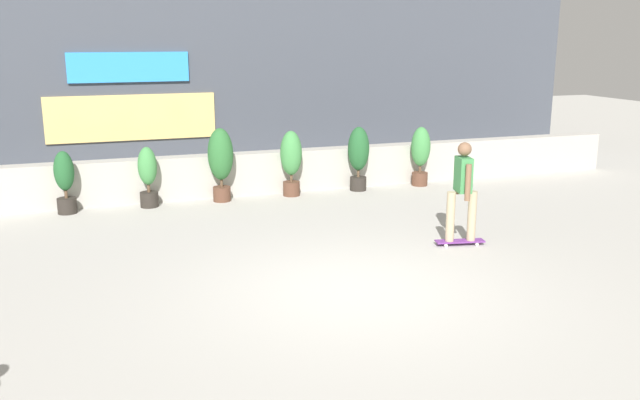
% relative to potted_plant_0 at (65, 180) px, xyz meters
% --- Properties ---
extents(ground_plane, '(48.00, 48.00, 0.00)m').
position_rel_potted_plant_0_xyz_m(ground_plane, '(3.75, -5.55, -0.65)').
color(ground_plane, '#B2AFA8').
extents(planter_wall, '(18.00, 0.40, 0.90)m').
position_rel_potted_plant_0_xyz_m(planter_wall, '(3.75, 0.45, -0.20)').
color(planter_wall, '#B2ADA3').
rests_on(planter_wall, ground).
extents(building_backdrop, '(20.00, 2.08, 6.50)m').
position_rel_potted_plant_0_xyz_m(building_backdrop, '(3.74, 4.45, 2.60)').
color(building_backdrop, '#424751').
rests_on(building_backdrop, ground).
extents(potted_plant_0, '(0.37, 0.37, 1.21)m').
position_rel_potted_plant_0_xyz_m(potted_plant_0, '(0.00, 0.00, 0.00)').
color(potted_plant_0, '#2D2823').
rests_on(potted_plant_0, ground).
extents(potted_plant_1, '(0.37, 0.37, 1.21)m').
position_rel_potted_plant_0_xyz_m(potted_plant_1, '(1.54, 0.00, -0.00)').
color(potted_plant_1, '#2D2823').
rests_on(potted_plant_1, ground).
extents(potted_plant_2, '(0.52, 0.52, 1.51)m').
position_rel_potted_plant_0_xyz_m(potted_plant_2, '(3.01, 0.00, 0.23)').
color(potted_plant_2, brown).
rests_on(potted_plant_2, ground).
extents(potted_plant_3, '(0.46, 0.46, 1.39)m').
position_rel_potted_plant_0_xyz_m(potted_plant_3, '(4.51, 0.00, 0.15)').
color(potted_plant_3, brown).
rests_on(potted_plant_3, ground).
extents(potted_plant_4, '(0.47, 0.47, 1.41)m').
position_rel_potted_plant_0_xyz_m(potted_plant_4, '(6.05, 0.00, 0.16)').
color(potted_plant_4, '#2D2823').
rests_on(potted_plant_4, ground).
extents(potted_plant_5, '(0.43, 0.43, 1.34)m').
position_rel_potted_plant_0_xyz_m(potted_plant_5, '(7.56, 0.00, 0.10)').
color(potted_plant_5, brown).
rests_on(potted_plant_5, ground).
extents(skater_by_wall_right, '(0.82, 0.55, 1.70)m').
position_rel_potted_plant_0_xyz_m(skater_by_wall_right, '(6.10, -4.25, 0.29)').
color(skater_by_wall_right, '#72338C').
rests_on(skater_by_wall_right, ground).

